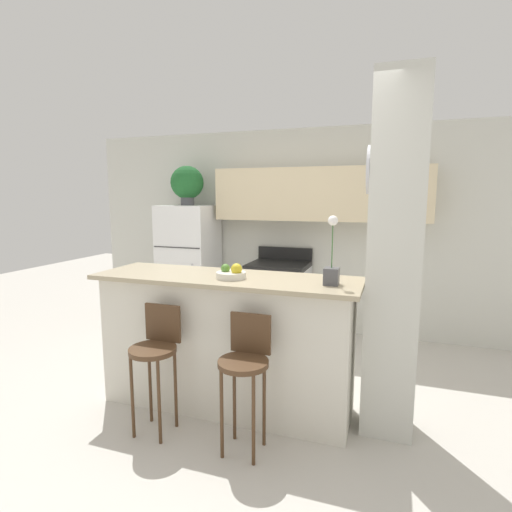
{
  "coord_description": "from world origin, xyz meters",
  "views": [
    {
      "loc": [
        1.24,
        -2.85,
        1.72
      ],
      "look_at": [
        0.0,
        0.74,
        1.15
      ],
      "focal_mm": 28.0,
      "sensor_mm": 36.0,
      "label": 1
    }
  ],
  "objects_px": {
    "bar_stool_right": "(245,364)",
    "stove_range": "(278,299)",
    "trash_bin": "(222,320)",
    "bar_stool_left": "(156,351)",
    "refrigerator": "(189,266)",
    "fruit_bowl": "(231,273)",
    "orchid_vase": "(332,265)",
    "potted_plant_on_fridge": "(187,183)"
  },
  "relations": [
    {
      "from": "stove_range",
      "to": "bar_stool_left",
      "type": "height_order",
      "value": "stove_range"
    },
    {
      "from": "bar_stool_left",
      "to": "refrigerator",
      "type": "bearing_deg",
      "value": 112.75
    },
    {
      "from": "bar_stool_left",
      "to": "orchid_vase",
      "type": "distance_m",
      "value": 1.41
    },
    {
      "from": "bar_stool_right",
      "to": "refrigerator",
      "type": "bearing_deg",
      "value": 125.99
    },
    {
      "from": "fruit_bowl",
      "to": "trash_bin",
      "type": "relative_size",
      "value": 0.6
    },
    {
      "from": "stove_range",
      "to": "orchid_vase",
      "type": "relative_size",
      "value": 2.17
    },
    {
      "from": "bar_stool_left",
      "to": "bar_stool_right",
      "type": "distance_m",
      "value": 0.69
    },
    {
      "from": "stove_range",
      "to": "bar_stool_right",
      "type": "relative_size",
      "value": 1.15
    },
    {
      "from": "stove_range",
      "to": "bar_stool_right",
      "type": "bearing_deg",
      "value": -79.66
    },
    {
      "from": "refrigerator",
      "to": "trash_bin",
      "type": "bearing_deg",
      "value": -20.71
    },
    {
      "from": "refrigerator",
      "to": "bar_stool_right",
      "type": "distance_m",
      "value": 2.8
    },
    {
      "from": "orchid_vase",
      "to": "trash_bin",
      "type": "height_order",
      "value": "orchid_vase"
    },
    {
      "from": "bar_stool_right",
      "to": "potted_plant_on_fridge",
      "type": "relative_size",
      "value": 1.85
    },
    {
      "from": "potted_plant_on_fridge",
      "to": "bar_stool_right",
      "type": "bearing_deg",
      "value": -54.01
    },
    {
      "from": "refrigerator",
      "to": "stove_range",
      "type": "height_order",
      "value": "refrigerator"
    },
    {
      "from": "fruit_bowl",
      "to": "trash_bin",
      "type": "bearing_deg",
      "value": 116.53
    },
    {
      "from": "bar_stool_left",
      "to": "fruit_bowl",
      "type": "distance_m",
      "value": 0.79
    },
    {
      "from": "potted_plant_on_fridge",
      "to": "trash_bin",
      "type": "xyz_separation_m",
      "value": [
        0.56,
        -0.21,
        -1.69
      ]
    },
    {
      "from": "bar_stool_left",
      "to": "potted_plant_on_fridge",
      "type": "distance_m",
      "value": 2.76
    },
    {
      "from": "refrigerator",
      "to": "orchid_vase",
      "type": "relative_size",
      "value": 3.25
    },
    {
      "from": "fruit_bowl",
      "to": "trash_bin",
      "type": "xyz_separation_m",
      "value": [
        -0.82,
        1.64,
        -0.94
      ]
    },
    {
      "from": "bar_stool_right",
      "to": "bar_stool_left",
      "type": "bearing_deg",
      "value": 180.0
    },
    {
      "from": "stove_range",
      "to": "fruit_bowl",
      "type": "height_order",
      "value": "fruit_bowl"
    },
    {
      "from": "bar_stool_left",
      "to": "orchid_vase",
      "type": "height_order",
      "value": "orchid_vase"
    },
    {
      "from": "stove_range",
      "to": "fruit_bowl",
      "type": "distance_m",
      "value": 1.98
    },
    {
      "from": "stove_range",
      "to": "trash_bin",
      "type": "xyz_separation_m",
      "value": [
        -0.67,
        -0.22,
        -0.27
      ]
    },
    {
      "from": "orchid_vase",
      "to": "fruit_bowl",
      "type": "xyz_separation_m",
      "value": [
        -0.76,
        -0.03,
        -0.11
      ]
    },
    {
      "from": "refrigerator",
      "to": "trash_bin",
      "type": "height_order",
      "value": "refrigerator"
    },
    {
      "from": "bar_stool_left",
      "to": "fruit_bowl",
      "type": "xyz_separation_m",
      "value": [
        0.43,
        0.41,
        0.52
      ]
    },
    {
      "from": "fruit_bowl",
      "to": "trash_bin",
      "type": "distance_m",
      "value": 2.06
    },
    {
      "from": "bar_stool_right",
      "to": "fruit_bowl",
      "type": "distance_m",
      "value": 0.72
    },
    {
      "from": "bar_stool_left",
      "to": "fruit_bowl",
      "type": "bearing_deg",
      "value": 43.82
    },
    {
      "from": "orchid_vase",
      "to": "potted_plant_on_fridge",
      "type": "bearing_deg",
      "value": 139.52
    },
    {
      "from": "trash_bin",
      "to": "bar_stool_left",
      "type": "bearing_deg",
      "value": -79.23
    },
    {
      "from": "bar_stool_left",
      "to": "orchid_vase",
      "type": "relative_size",
      "value": 1.89
    },
    {
      "from": "bar_stool_right",
      "to": "orchid_vase",
      "type": "height_order",
      "value": "orchid_vase"
    },
    {
      "from": "bar_stool_left",
      "to": "potted_plant_on_fridge",
      "type": "height_order",
      "value": "potted_plant_on_fridge"
    },
    {
      "from": "bar_stool_right",
      "to": "stove_range",
      "type": "bearing_deg",
      "value": 100.34
    },
    {
      "from": "refrigerator",
      "to": "orchid_vase",
      "type": "xyz_separation_m",
      "value": [
        2.13,
        -1.82,
        0.44
      ]
    },
    {
      "from": "bar_stool_right",
      "to": "trash_bin",
      "type": "bearing_deg",
      "value": 117.87
    },
    {
      "from": "stove_range",
      "to": "bar_stool_right",
      "type": "xyz_separation_m",
      "value": [
        0.41,
        -2.27,
        0.15
      ]
    },
    {
      "from": "stove_range",
      "to": "orchid_vase",
      "type": "bearing_deg",
      "value": -63.65
    }
  ]
}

